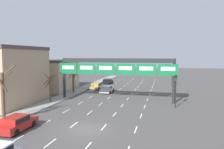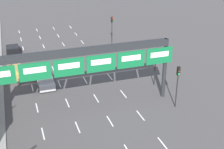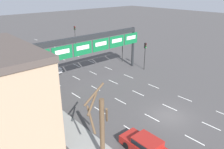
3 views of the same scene
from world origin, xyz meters
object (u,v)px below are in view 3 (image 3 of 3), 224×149
Objects in this scene: tree_bare_second at (16,66)px; tree_bare_third at (40,90)px; car_red at (145,145)px; traffic_light_mid_block at (75,32)px; tree_bare_closest at (101,124)px; traffic_light_near_gantry at (145,51)px; traffic_light_far_end at (123,45)px; car_black at (5,55)px; sign_gantry at (91,43)px; car_silver at (50,67)px; car_gold at (21,66)px.

tree_bare_third is (-0.35, -8.27, -0.64)m from tree_bare_second.
tree_bare_second reaches higher than car_red.
tree_bare_closest reaches higher than traffic_light_mid_block.
tree_bare_second reaches higher than traffic_light_near_gantry.
car_red is at bearing -129.59° from traffic_light_far_end.
traffic_light_far_end is 0.76× the size of tree_bare_second.
car_red is at bearing -32.65° from tree_bare_closest.
car_red reaches higher than car_black.
sign_gantry is at bearing -116.05° from traffic_light_mid_block.
traffic_light_near_gantry is at bearing -15.75° from sign_gantry.
traffic_light_far_end is at bearing 18.78° from tree_bare_third.
tree_bare_closest is (-3.17, 2.03, 2.48)m from car_red.
car_silver is 0.77× the size of tree_bare_second.
sign_gantry is 10.12m from traffic_light_far_end.
traffic_light_near_gantry is (9.20, -2.60, -2.29)m from sign_gantry.
traffic_light_near_gantry is 0.99× the size of traffic_light_mid_block.
car_red is 1.02× the size of tree_bare_third.
car_red is 21.14m from tree_bare_second.
traffic_light_far_end reaches higher than car_red.
sign_gantry is at bearing -26.77° from tree_bare_second.
car_red reaches higher than car_silver.
tree_bare_closest is (-18.73, -11.41, -0.07)m from traffic_light_near_gantry.
traffic_light_near_gantry is (15.95, -13.73, 2.61)m from car_gold.
car_black is at bearing 82.23° from tree_bare_third.
car_silver is at bearing 58.97° from tree_bare_third.
traffic_light_mid_block is at bearing 37.52° from tree_bare_second.
sign_gantry reaches higher than tree_bare_closest.
traffic_light_far_end is at bearing -26.75° from car_gold.
sign_gantry is at bearing 164.25° from traffic_light_near_gantry.
tree_bare_closest reaches higher than tree_bare_second.
sign_gantry reaches higher than tree_bare_third.
car_black is 27.54m from traffic_light_near_gantry.
car_black is at bearing 79.34° from tree_bare_second.
traffic_light_near_gantry is 5.60m from traffic_light_far_end.
tree_bare_second is at bearing 153.23° from sign_gantry.
traffic_light_mid_block reaches higher than car_red.
car_black is 1.03× the size of car_red.
car_black is 0.75× the size of tree_bare_second.
tree_bare_closest reaches higher than traffic_light_far_end.
traffic_light_mid_block is at bearing 65.93° from car_red.
traffic_light_far_end is 18.90m from tree_bare_second.
car_gold is 7.32m from tree_bare_second.
car_red is 0.73× the size of tree_bare_second.
car_gold is at bearing 83.69° from tree_bare_closest.
traffic_light_near_gantry is at bearing 2.78° from tree_bare_third.
traffic_light_far_end is at bearing -89.98° from traffic_light_mid_block.
sign_gantry reaches higher than tree_bare_second.
sign_gantry is 17.10m from tree_bare_closest.
car_red is at bearing -89.62° from car_black.
tree_bare_closest reaches higher than car_red.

